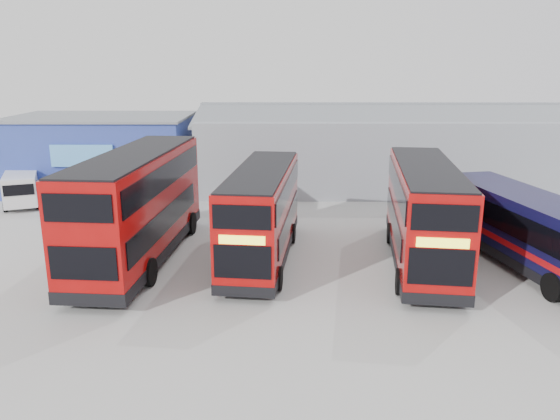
# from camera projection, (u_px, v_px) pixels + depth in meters

# --- Properties ---
(ground_plane) EXTENTS (120.00, 120.00, 0.00)m
(ground_plane) POSITION_uv_depth(u_px,v_px,m) (316.00, 288.00, 21.73)
(ground_plane) COLOR #9B9B96
(ground_plane) RESTS_ON ground
(office_block) EXTENTS (12.30, 8.32, 5.12)m
(office_block) POSITION_uv_depth(u_px,v_px,m) (103.00, 152.00, 38.47)
(office_block) COLOR navy
(office_block) RESTS_ON ground
(maintenance_shed) EXTENTS (30.50, 12.00, 5.89)m
(maintenance_shed) POSITION_uv_depth(u_px,v_px,m) (408.00, 148.00, 40.33)
(maintenance_shed) COLOR gray
(maintenance_shed) RESTS_ON ground
(double_decker_left) EXTENTS (3.72, 11.79, 4.91)m
(double_decker_left) POSITION_uv_depth(u_px,v_px,m) (138.00, 208.00, 24.26)
(double_decker_left) COLOR #9F0909
(double_decker_left) RESTS_ON ground
(double_decker_centre) EXTENTS (3.46, 10.10, 4.19)m
(double_decker_centre) POSITION_uv_depth(u_px,v_px,m) (262.00, 215.00, 24.39)
(double_decker_centre) COLOR #9F0909
(double_decker_centre) RESTS_ON ground
(double_decker_right) EXTENTS (3.87, 10.72, 4.44)m
(double_decker_right) POSITION_uv_depth(u_px,v_px,m) (424.00, 215.00, 23.88)
(double_decker_right) COLOR #9F0909
(double_decker_right) RESTS_ON ground
(single_decker_blue) EXTENTS (4.81, 11.88, 3.15)m
(single_decker_blue) POSITION_uv_depth(u_px,v_px,m) (533.00, 234.00, 23.46)
(single_decker_blue) COLOR black
(single_decker_blue) RESTS_ON ground
(panel_van) EXTENTS (3.44, 5.02, 2.05)m
(panel_van) POSITION_uv_depth(u_px,v_px,m) (22.00, 187.00, 34.21)
(panel_van) COLOR white
(panel_van) RESTS_ON ground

